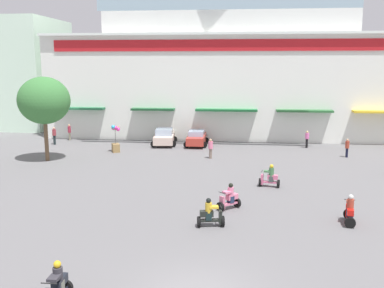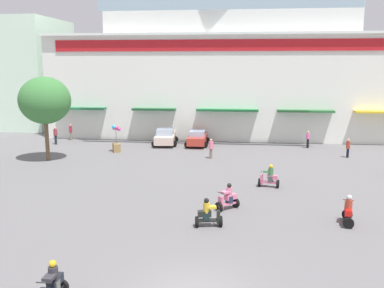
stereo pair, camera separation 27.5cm
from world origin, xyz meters
TOP-DOWN VIEW (x-y plane):
  - ground_plane at (0.00, 13.00)m, footprint 128.00×128.00m
  - colonial_building at (0.00, 36.18)m, footprint 38.04×16.89m
  - flank_building_left at (-27.08, 38.99)m, footprint 11.75×11.24m
  - plaza_tree_0 at (-14.17, 19.67)m, footprint 4.16×3.77m
  - parked_car_0 at (-5.91, 27.74)m, footprint 2.70×4.46m
  - parked_car_1 at (-2.74, 27.63)m, footprint 2.26×4.15m
  - scooter_rider_0 at (0.84, 9.05)m, footprint 1.33×1.29m
  - scooter_rider_1 at (0.00, 6.38)m, footprint 1.37×0.74m
  - scooter_rider_2 at (-4.50, -1.12)m, footprint 0.52×1.45m
  - scooter_rider_3 at (6.79, 7.52)m, footprint 0.76×1.51m
  - scooter_rider_5 at (3.31, 13.73)m, footprint 1.37×0.76m
  - pedestrian_0 at (10.37, 23.57)m, footprint 0.46×0.46m
  - pedestrian_1 at (-1.01, 21.88)m, footprint 0.47×0.47m
  - pedestrian_2 at (-16.56, 26.63)m, footprint 0.37×0.37m
  - pedestrian_3 at (-16.02, 29.13)m, footprint 0.42×0.42m
  - pedestrian_4 at (7.65, 27.56)m, footprint 0.49×0.49m
  - balloon_vendor_cart at (-9.62, 23.72)m, footprint 0.93×1.07m

SIDE VIEW (x-z plane):
  - ground_plane at x=0.00m, z-range 0.00..0.00m
  - scooter_rider_1 at x=0.00m, z-range -0.13..1.31m
  - scooter_rider_0 at x=0.84m, z-range -0.12..1.33m
  - scooter_rider_5 at x=3.31m, z-range -0.14..1.35m
  - scooter_rider_2 at x=-4.50m, z-range -0.12..1.36m
  - scooter_rider_3 at x=6.79m, z-range -0.13..1.39m
  - parked_car_1 at x=-2.74m, z-range 0.02..1.47m
  - parked_car_0 at x=-5.91m, z-range 0.00..1.57m
  - pedestrian_0 at x=10.37m, z-range 0.11..1.70m
  - pedestrian_4 at x=7.65m, z-range 0.11..1.71m
  - pedestrian_1 at x=-1.01m, z-range 0.11..1.77m
  - pedestrian_3 at x=-16.02m, z-range 0.13..1.79m
  - pedestrian_2 at x=-16.56m, z-range 0.12..1.86m
  - balloon_vendor_cart at x=-9.62m, z-range -0.08..2.39m
  - plaza_tree_0 at x=-14.17m, z-range 1.48..8.26m
  - flank_building_left at x=-27.08m, z-range 0.00..13.15m
  - colonial_building at x=0.00m, z-range -1.31..20.69m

